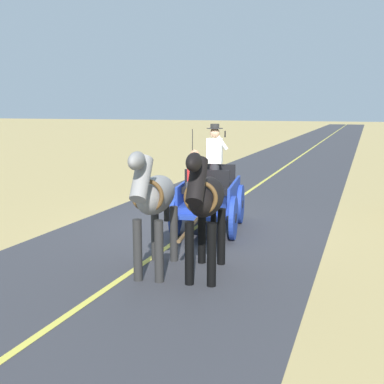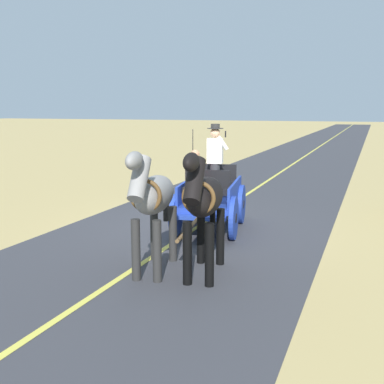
# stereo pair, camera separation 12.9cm
# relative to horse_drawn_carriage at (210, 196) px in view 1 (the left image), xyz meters

# --- Properties ---
(ground_plane) EXTENTS (200.00, 200.00, 0.00)m
(ground_plane) POSITION_rel_horse_drawn_carriage_xyz_m (0.36, -0.05, -0.82)
(ground_plane) COLOR tan
(road_surface) EXTENTS (6.11, 160.00, 0.01)m
(road_surface) POSITION_rel_horse_drawn_carriage_xyz_m (0.36, -0.05, -0.81)
(road_surface) COLOR #38383D
(road_surface) RESTS_ON ground
(road_centre_stripe) EXTENTS (0.12, 160.00, 0.00)m
(road_centre_stripe) POSITION_rel_horse_drawn_carriage_xyz_m (0.36, -0.05, -0.81)
(road_centre_stripe) COLOR #DBCC4C
(road_centre_stripe) RESTS_ON road_surface
(horse_drawn_carriage) EXTENTS (1.78, 4.51, 2.50)m
(horse_drawn_carriage) POSITION_rel_horse_drawn_carriage_xyz_m (0.00, 0.00, 0.00)
(horse_drawn_carriage) COLOR #1E3899
(horse_drawn_carriage) RESTS_ON ground
(horse_near_side) EXTENTS (0.80, 2.15, 2.21)m
(horse_near_side) POSITION_rel_horse_drawn_carriage_xyz_m (-0.91, 2.92, 0.51)
(horse_near_side) COLOR black
(horse_near_side) RESTS_ON ground
(horse_off_side) EXTENTS (0.83, 2.15, 2.21)m
(horse_off_side) POSITION_rel_horse_drawn_carriage_xyz_m (-0.04, 3.06, 0.51)
(horse_off_side) COLOR gray
(horse_off_side) RESTS_ON ground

